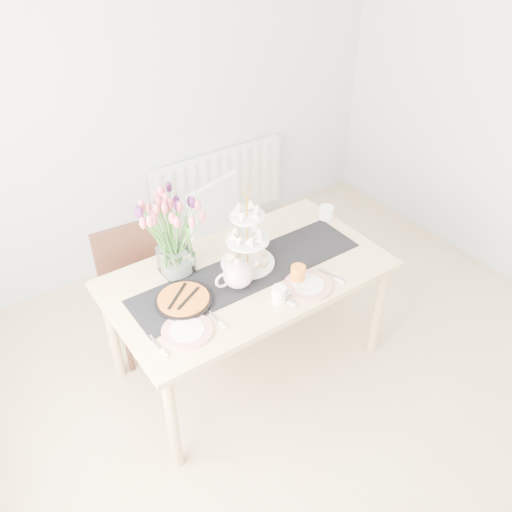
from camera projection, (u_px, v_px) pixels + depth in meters
room_shell at (381, 251)px, 2.33m from camera, size 4.50×4.50×4.50m
radiator at (219, 187)px, 4.50m from camera, size 1.20×0.08×0.60m
dining_table at (248, 282)px, 3.14m from camera, size 1.60×0.90×0.75m
chair_brown at (136, 281)px, 3.46m from camera, size 0.45×0.45×0.83m
chair_white at (228, 237)px, 3.76m from camera, size 0.55×0.55×0.92m
table_runner at (248, 272)px, 3.09m from camera, size 1.40×0.35×0.01m
tulip_vase at (172, 224)px, 2.90m from camera, size 0.61×0.61×0.52m
cake_stand at (248, 246)px, 3.08m from camera, size 0.31×0.31×0.46m
teapot at (238, 275)px, 2.94m from camera, size 0.28×0.23×0.17m
cream_jug at (326, 213)px, 3.52m from camera, size 0.10×0.10×0.09m
tart_tin at (184, 301)px, 2.87m from camera, size 0.31×0.31×0.04m
mug_white at (279, 294)px, 2.87m from camera, size 0.09×0.09×0.09m
mug_orange at (298, 274)px, 3.01m from camera, size 0.11×0.11×0.10m
plate_left at (187, 331)px, 2.71m from camera, size 0.27×0.27×0.01m
plate_right at (308, 285)px, 2.99m from camera, size 0.33×0.33×0.01m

